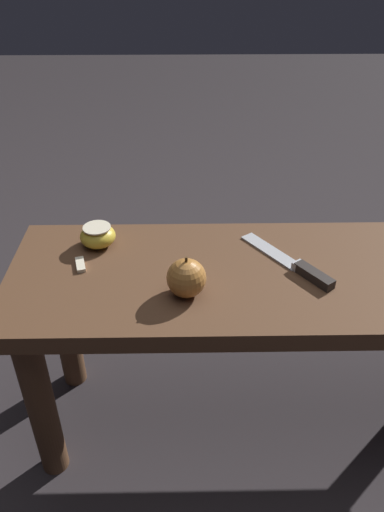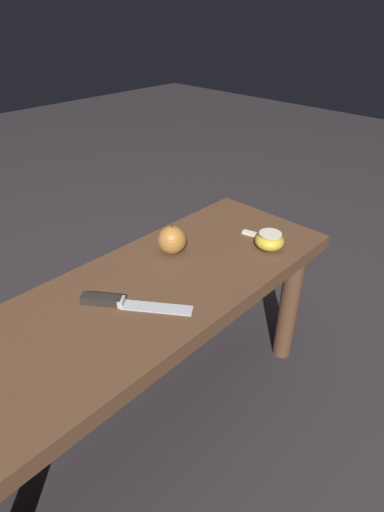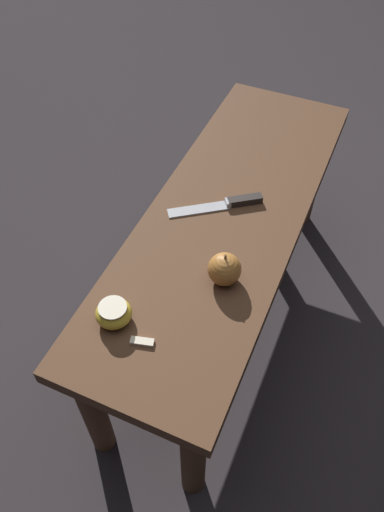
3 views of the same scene
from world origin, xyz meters
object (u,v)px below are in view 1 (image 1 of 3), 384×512
Objects in this scene: knife at (299,267)px; apple_cut at (98,236)px; wooden_bench at (284,300)px; apple_whole at (186,278)px.

apple_cut is at bearing 41.08° from knife.
wooden_bench is 0.25m from apple_whole.
apple_whole reaches higher than apple_cut.
apple_cut is at bearing -42.12° from apple_whole.
wooden_bench is 13.49× the size of apple_whole.
apple_whole is at bearing 18.91° from wooden_bench.
apple_whole is at bearing 137.88° from apple_cut.
apple_cut reaches higher than knife.
knife is 2.54× the size of apple_whole.
apple_whole is (0.21, 0.07, 0.12)m from wooden_bench.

